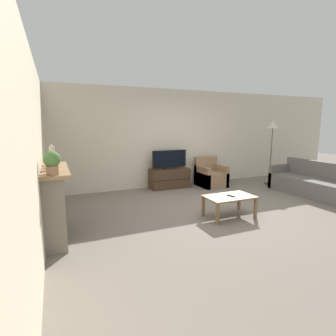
# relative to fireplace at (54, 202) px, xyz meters

# --- Properties ---
(ground_plane) EXTENTS (24.00, 24.00, 0.00)m
(ground_plane) POSITION_rel_fireplace_xyz_m (3.18, 0.19, -0.56)
(ground_plane) COLOR slate
(wall_back) EXTENTS (12.00, 0.06, 2.70)m
(wall_back) POSITION_rel_fireplace_xyz_m (3.18, 2.52, 0.79)
(wall_back) COLOR beige
(wall_back) RESTS_ON ground
(wall_left) EXTENTS (0.06, 12.00, 2.70)m
(wall_left) POSITION_rel_fireplace_xyz_m (-0.18, 0.19, 0.79)
(wall_left) COLOR beige
(wall_left) RESTS_ON ground
(fireplace) EXTENTS (0.41, 1.42, 1.09)m
(fireplace) POSITION_rel_fireplace_xyz_m (0.00, 0.00, 0.00)
(fireplace) COLOR slate
(fireplace) RESTS_ON ground
(mantel_vase_left) EXTENTS (0.11, 0.11, 0.19)m
(mantel_vase_left) POSITION_rel_fireplace_xyz_m (0.02, -0.43, 0.62)
(mantel_vase_left) COLOR #994C3D
(mantel_vase_left) RESTS_ON fireplace
(mantel_vase_centre_left) EXTENTS (0.13, 0.13, 0.24)m
(mantel_vase_centre_left) POSITION_rel_fireplace_xyz_m (0.02, -0.11, 0.64)
(mantel_vase_centre_left) COLOR beige
(mantel_vase_centre_left) RESTS_ON fireplace
(mantel_vase_right) EXTENTS (0.09, 0.09, 0.32)m
(mantel_vase_right) POSITION_rel_fireplace_xyz_m (0.02, 0.43, 0.69)
(mantel_vase_right) COLOR beige
(mantel_vase_right) RESTS_ON fireplace
(mantel_clock) EXTENTS (0.08, 0.11, 0.15)m
(mantel_clock) POSITION_rel_fireplace_xyz_m (0.02, 0.14, 0.61)
(mantel_clock) COLOR brown
(mantel_clock) RESTS_ON fireplace
(potted_plant) EXTENTS (0.22, 0.22, 0.32)m
(potted_plant) POSITION_rel_fireplace_xyz_m (0.02, -0.60, 0.71)
(potted_plant) COLOR #936B4C
(potted_plant) RESTS_ON fireplace
(tv_stand) EXTENTS (1.09, 0.46, 0.54)m
(tv_stand) POSITION_rel_fireplace_xyz_m (2.93, 2.23, -0.29)
(tv_stand) COLOR #422D1E
(tv_stand) RESTS_ON ground
(tv) EXTENTS (0.99, 0.18, 0.51)m
(tv) POSITION_rel_fireplace_xyz_m (2.93, 2.23, 0.22)
(tv) COLOR black
(tv) RESTS_ON tv_stand
(armchair) EXTENTS (0.70, 0.76, 0.81)m
(armchair) POSITION_rel_fireplace_xyz_m (4.10, 1.98, -0.28)
(armchair) COLOR #937051
(armchair) RESTS_ON ground
(coffee_table) EXTENTS (0.93, 0.56, 0.40)m
(coffee_table) POSITION_rel_fireplace_xyz_m (3.03, -0.33, -0.21)
(coffee_table) COLOR brown
(coffee_table) RESTS_ON ground
(remote) EXTENTS (0.08, 0.16, 0.02)m
(remote) POSITION_rel_fireplace_xyz_m (3.05, -0.36, -0.14)
(remote) COLOR black
(remote) RESTS_ON coffee_table
(couch) EXTENTS (0.83, 2.39, 0.82)m
(couch) POSITION_rel_fireplace_xyz_m (5.90, -0.05, -0.28)
(couch) COLOR #66605B
(couch) RESTS_ON ground
(floor_lamp) EXTENTS (0.33, 0.33, 1.85)m
(floor_lamp) POSITION_rel_fireplace_xyz_m (5.84, 1.50, 1.05)
(floor_lamp) COLOR black
(floor_lamp) RESTS_ON ground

